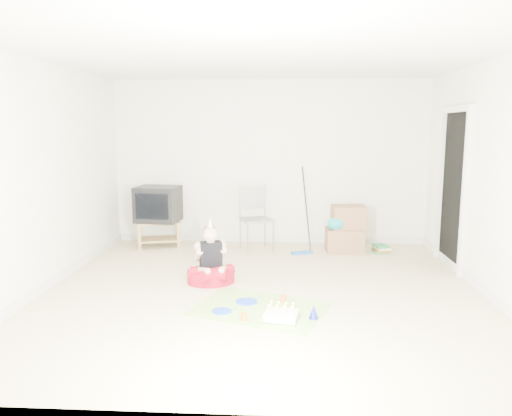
# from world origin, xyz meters

# --- Properties ---
(ground) EXTENTS (5.00, 5.00, 0.00)m
(ground) POSITION_xyz_m (0.00, 0.00, 0.00)
(ground) COLOR beige
(ground) RESTS_ON ground
(doorway_recess) EXTENTS (0.02, 0.90, 2.05)m
(doorway_recess) POSITION_xyz_m (2.48, 1.20, 1.02)
(doorway_recess) COLOR black
(doorway_recess) RESTS_ON ground
(tv_stand) EXTENTS (0.73, 0.56, 0.41)m
(tv_stand) POSITION_xyz_m (-1.72, 2.05, 0.25)
(tv_stand) COLOR olive
(tv_stand) RESTS_ON ground
(crt_tv) EXTENTS (0.69, 0.59, 0.55)m
(crt_tv) POSITION_xyz_m (-1.72, 2.05, 0.68)
(crt_tv) COLOR black
(crt_tv) RESTS_ON tv_stand
(folding_chair) EXTENTS (0.56, 0.55, 0.98)m
(folding_chair) POSITION_xyz_m (-0.18, 1.93, 0.48)
(folding_chair) COLOR gray
(folding_chair) RESTS_ON ground
(cardboard_boxes) EXTENTS (0.58, 0.45, 0.70)m
(cardboard_boxes) POSITION_xyz_m (1.16, 1.91, 0.33)
(cardboard_boxes) COLOR #8E6444
(cardboard_boxes) RESTS_ON ground
(floor_mop) EXTENTS (0.34, 0.41, 1.27)m
(floor_mop) POSITION_xyz_m (0.50, 1.73, 0.26)
(floor_mop) COLOR #2362AF
(floor_mop) RESTS_ON ground
(book_pile) EXTENTS (0.24, 0.29, 0.12)m
(book_pile) POSITION_xyz_m (1.69, 1.89, 0.06)
(book_pile) COLOR #297C41
(book_pile) RESTS_ON ground
(seated_woman) EXTENTS (0.72, 0.72, 0.82)m
(seated_woman) POSITION_xyz_m (-0.64, 0.29, 0.18)
(seated_woman) COLOR #A50F23
(seated_woman) RESTS_ON ground
(party_mat) EXTENTS (1.56, 1.35, 0.01)m
(party_mat) POSITION_xyz_m (-0.01, -0.58, 0.00)
(party_mat) COLOR #EF327A
(party_mat) RESTS_ON ground
(birthday_cake) EXTENTS (0.35, 0.30, 0.15)m
(birthday_cake) POSITION_xyz_m (0.22, -0.88, 0.04)
(birthday_cake) COLOR white
(birthday_cake) RESTS_ON party_mat
(blue_plate_near) EXTENTS (0.25, 0.25, 0.01)m
(blue_plate_near) POSITION_xyz_m (-0.15, -0.40, 0.01)
(blue_plate_near) COLOR blue
(blue_plate_near) RESTS_ON party_mat
(blue_plate_far) EXTENTS (0.21, 0.21, 0.01)m
(blue_plate_far) POSITION_xyz_m (-0.38, -0.69, 0.01)
(blue_plate_far) COLOR blue
(blue_plate_far) RESTS_ON party_mat
(orange_cup_near) EXTENTS (0.08, 0.08, 0.07)m
(orange_cup_near) POSITION_xyz_m (0.24, -0.36, 0.04)
(orange_cup_near) COLOR #F95D1B
(orange_cup_near) RESTS_ON party_mat
(orange_cup_far) EXTENTS (0.08, 0.08, 0.07)m
(orange_cup_far) POSITION_xyz_m (-0.14, -0.90, 0.04)
(orange_cup_far) COLOR #F95D1B
(orange_cup_far) RESTS_ON party_mat
(blue_party_hat) EXTENTS (0.12, 0.12, 0.14)m
(blue_party_hat) POSITION_xyz_m (0.54, -0.82, 0.08)
(blue_party_hat) COLOR #1A22B8
(blue_party_hat) RESTS_ON party_mat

